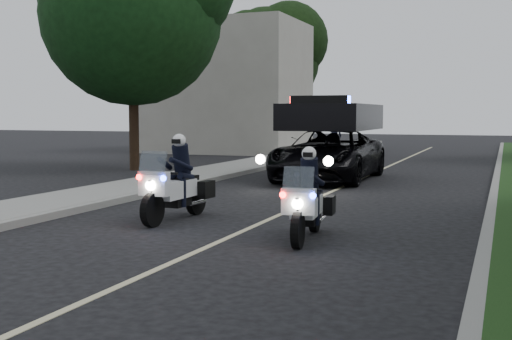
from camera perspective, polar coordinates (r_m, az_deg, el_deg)
The scene contains 13 objects.
ground at distance 8.38m, azimuth -11.12°, elevation -9.64°, with size 120.00×120.00×0.00m, color black.
curb_right at distance 16.97m, azimuth 20.12°, elevation -2.19°, with size 0.20×60.00×0.15m, color gray.
curb_left at distance 18.95m, azimuth -5.51°, elevation -1.18°, with size 0.20×60.00×0.15m, color gray.
sidewalk_left at distance 19.47m, azimuth -8.41°, elevation -1.04°, with size 2.00×60.00×0.16m, color gray.
building_far at distance 35.87m, azimuth -2.52°, elevation 7.20°, with size 8.00×6.00×7.00m, color #A8A396.
lane_marking at distance 17.52m, azimuth 6.58°, elevation -1.93°, with size 0.12×50.00×0.01m, color #BFB78C.
police_moto_left at distance 12.95m, azimuth -7.00°, elevation -4.40°, with size 0.70×2.01×1.71m, color silver, non-canonical shape.
police_moto_right at distance 10.96m, azimuth 4.50°, elevation -6.09°, with size 0.64×1.83×1.56m, color white, non-canonical shape.
police_suv at distance 20.70m, azimuth 6.37°, elevation -0.88°, with size 2.69×5.81×2.83m, color black.
bicycle at distance 30.38m, azimuth 6.89°, elevation 0.97°, with size 0.56×1.60×0.84m, color black.
cyclist at distance 30.38m, azimuth 6.89°, elevation 0.97°, with size 0.64×0.43×1.77m, color black.
tree_left_near at distance 24.64m, azimuth -10.60°, elevation -0.00°, with size 6.64×6.64×11.07m, color #123613, non-canonical shape.
tree_left_far at distance 39.46m, azimuth 1.01°, elevation 1.92°, with size 6.23×6.23×10.38m, color black, non-canonical shape.
Camera 1 is at (4.35, -6.84, 2.10)m, focal length 45.60 mm.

